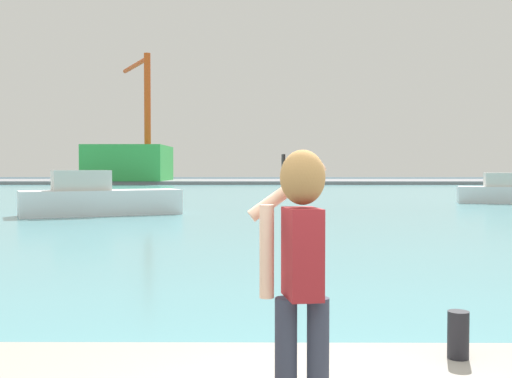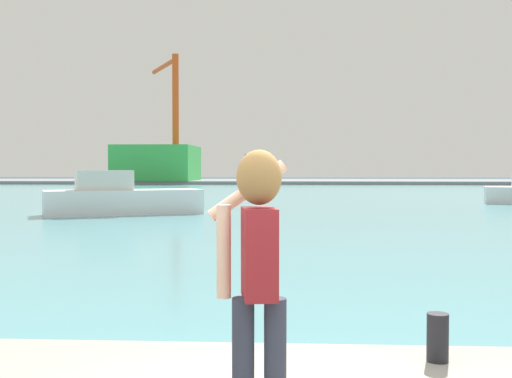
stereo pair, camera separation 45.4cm
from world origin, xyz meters
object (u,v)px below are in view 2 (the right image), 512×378
Objects in this scene: person_photographer at (257,259)px; warehouse_left at (158,163)px; port_crane at (172,104)px; harbor_bollard at (438,337)px; boat_moored at (121,198)px.

warehouse_left reaches higher than person_photographer.
warehouse_left is 9.94m from port_crane.
boat_moored is (-9.62, 24.54, -0.05)m from harbor_bollard.
person_photographer is 2.20m from harbor_bollard.
port_crane is (1.74, 3.02, 9.31)m from warehouse_left.
person_photographer reaches higher than boat_moored.
boat_moored is at bearing 111.40° from harbor_bollard.
person_photographer is 90.40m from warehouse_left.
harbor_bollard is (1.44, 1.41, -0.86)m from person_photographer.
warehouse_left is (-11.79, 62.21, 2.29)m from boat_moored.
port_crane is at bearing 60.13° from warehouse_left.
warehouse_left is at bearing -119.87° from port_crane.
harbor_bollard is 0.02× the size of port_crane.
person_photographer is 0.09× the size of port_crane.
harbor_bollard is at bearing -77.64° from port_crane.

